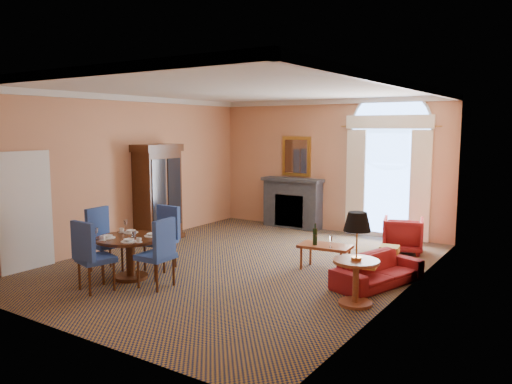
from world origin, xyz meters
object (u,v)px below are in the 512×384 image
Objects in this scene: coffee_table at (324,246)px; side_table at (357,247)px; dining_table at (130,248)px; armchair at (403,235)px; armoire at (158,194)px; sofa at (378,270)px.

side_table reaches higher than coffee_table.
dining_table reaches higher than coffee_table.
coffee_table is at bearing 130.48° from side_table.
armoire is at bearing 5.57° from armchair.
armchair is at bearing 96.21° from side_table.
sofa is 2.37m from armchair.
armchair is 2.21m from coffee_table.
armoire is 2.74× the size of armchair.
armoire is at bearing 125.36° from dining_table.
dining_table is 3.35m from coffee_table.
armoire is 2.26× the size of coffee_table.
coffee_table is at bearing 41.81° from dining_table.
armoire is 1.91× the size of dining_table.
dining_table is at bearing -54.64° from armoire.
dining_table reaches higher than armchair.
sofa is 1.26× the size of side_table.
armchair is at bearing 21.37° from armoire.
armchair is (4.95, 1.94, -0.68)m from armoire.
coffee_table is (2.50, 2.23, -0.10)m from dining_table.
armchair is 3.46m from side_table.
side_table is at bearing 80.41° from armchair.
coffee_table reaches higher than sofa.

